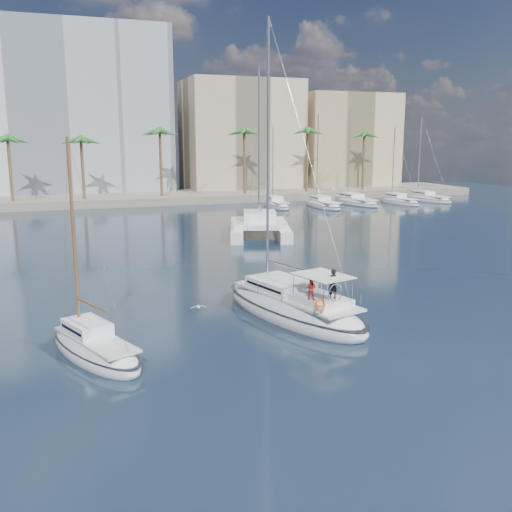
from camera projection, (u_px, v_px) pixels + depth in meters
name	position (u px, v px, depth m)	size (l,w,h in m)	color
ground	(251.00, 310.00, 33.24)	(160.00, 160.00, 0.00)	black
quay	(125.00, 199.00, 89.49)	(120.00, 14.00, 1.20)	gray
building_modern	(39.00, 113.00, 93.98)	(42.00, 16.00, 28.00)	silver
building_beige	(241.00, 138.00, 103.06)	(20.00, 14.00, 20.00)	#C2B08B
building_tan_right	(344.00, 143.00, 107.90)	(18.00, 12.00, 18.00)	tan
palm_centre	(126.00, 136.00, 83.84)	(3.60, 3.60, 12.30)	brown
palm_right	(333.00, 136.00, 94.88)	(3.60, 3.60, 12.30)	brown
main_sloop	(292.00, 307.00, 32.05)	(6.57, 12.11, 17.15)	white
small_sloop	(95.00, 348.00, 26.10)	(4.90, 7.64, 10.51)	white
catamaran	(260.00, 224.00, 59.08)	(9.18, 13.07, 17.30)	white
seagull	(198.00, 307.00, 32.85)	(0.95, 0.41, 0.17)	silver
moored_yacht_a	(276.00, 207.00, 83.17)	(2.72, 9.35, 11.90)	white
moored_yacht_b	(323.00, 207.00, 83.43)	(3.14, 10.78, 13.72)	white
moored_yacht_c	(355.00, 204.00, 87.39)	(3.55, 12.21, 15.54)	white
moored_yacht_d	(399.00, 204.00, 87.65)	(2.72, 9.35, 11.90)	white
moored_yacht_e	(427.00, 201.00, 91.61)	(3.14, 10.78, 13.72)	white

